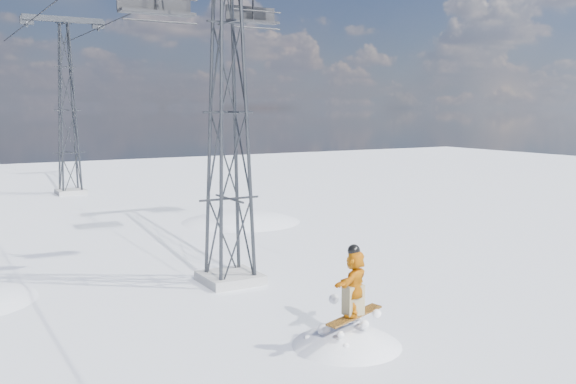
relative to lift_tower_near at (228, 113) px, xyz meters
name	(u,v)px	position (x,y,z in m)	size (l,w,h in m)	color
ground	(355,376)	(-0.80, -8.00, -5.47)	(120.00, 120.00, 0.00)	white
lift_tower_near	(228,113)	(0.00, 0.00, 0.00)	(5.20, 1.80, 11.43)	#999999
lift_tower_far	(67,111)	(0.00, 25.00, 0.00)	(5.20, 1.80, 11.43)	#999999
lift_chair_near	(156,5)	(-2.20, 0.15, 3.16)	(2.24, 0.64, 2.77)	black
lift_chair_mid	(252,16)	(2.20, 2.63, 3.45)	(1.95, 0.56, 2.42)	black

